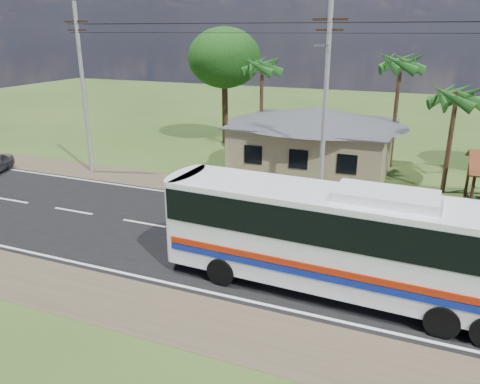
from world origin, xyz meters
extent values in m
plane|color=#2E4D1B|center=(0.00, 0.00, 0.00)|extent=(120.00, 120.00, 0.00)
cube|color=black|center=(0.00, 0.00, 0.01)|extent=(120.00, 10.00, 0.02)
cube|color=brown|center=(0.00, 6.50, 0.01)|extent=(120.00, 3.00, 0.01)
cube|color=brown|center=(0.00, -6.50, 0.01)|extent=(120.00, 3.00, 0.01)
cube|color=silver|center=(0.00, 4.70, 0.03)|extent=(120.00, 0.15, 0.01)
cube|color=silver|center=(0.00, -4.70, 0.03)|extent=(120.00, 0.15, 0.01)
cube|color=silver|center=(0.00, 0.00, 0.03)|extent=(120.00, 0.15, 0.01)
cube|color=tan|center=(1.00, 13.00, 1.60)|extent=(10.00, 8.00, 3.20)
cube|color=#4C4F54|center=(1.00, 13.00, 3.25)|extent=(10.60, 8.60, 0.10)
pyramid|color=#4C4F54|center=(1.00, 13.00, 4.40)|extent=(12.40, 10.00, 1.20)
cube|color=black|center=(-2.00, 8.98, 1.70)|extent=(1.20, 0.08, 1.20)
cube|color=black|center=(1.00, 8.98, 1.70)|extent=(1.20, 0.08, 1.20)
cube|color=black|center=(4.00, 8.98, 1.70)|extent=(1.20, 0.08, 1.20)
cylinder|color=#392115|center=(10.70, 6.70, 1.30)|extent=(0.16, 0.16, 2.60)
cylinder|color=#392115|center=(10.70, 10.30, 1.30)|extent=(0.16, 0.16, 2.60)
cylinder|color=#9E9E99|center=(-13.00, 6.50, 5.50)|extent=(0.26, 0.26, 11.00)
cube|color=#392115|center=(-13.00, 6.50, 9.80)|extent=(1.80, 0.12, 0.12)
cube|color=#392115|center=(-13.00, 6.50, 9.30)|extent=(1.40, 0.10, 0.10)
cylinder|color=#9E9E99|center=(3.00, 6.50, 5.50)|extent=(0.26, 0.26, 11.00)
cube|color=#392115|center=(3.00, 6.50, 9.80)|extent=(1.80, 0.12, 0.12)
cube|color=#392115|center=(3.00, 6.50, 9.30)|extent=(1.40, 0.10, 0.10)
cylinder|color=gray|center=(3.00, 5.50, 8.60)|extent=(0.08, 2.00, 0.08)
cube|color=gray|center=(3.00, 4.50, 8.60)|extent=(0.50, 0.18, 0.12)
cylinder|color=black|center=(-5.00, 6.50, 9.60)|extent=(16.00, 0.02, 0.02)
cylinder|color=#47301E|center=(9.50, 11.00, 3.00)|extent=(0.28, 0.28, 6.00)
cylinder|color=#47301E|center=(6.00, 15.50, 3.75)|extent=(0.28, 0.28, 7.50)
cylinder|color=#47301E|center=(-4.00, 16.00, 3.50)|extent=(0.28, 0.28, 7.00)
cylinder|color=#47301E|center=(-8.00, 18.00, 2.97)|extent=(0.50, 0.50, 5.95)
ellipsoid|color=#12370F|center=(-8.00, 18.00, 7.15)|extent=(6.00, 6.00, 4.92)
cube|color=white|center=(6.13, -2.83, 2.18)|extent=(13.49, 3.31, 3.35)
cube|color=black|center=(6.13, -2.83, 3.01)|extent=(13.55, 3.38, 1.23)
cube|color=black|center=(-0.56, -2.56, 2.62)|extent=(0.23, 2.57, 2.01)
cube|color=#AC240A|center=(6.07, -4.24, 1.56)|extent=(13.16, 0.56, 0.25)
cube|color=navy|center=(6.07, -4.24, 1.28)|extent=(13.16, 0.56, 0.25)
cube|color=white|center=(7.24, -2.87, 4.02)|extent=(3.42, 1.92, 0.33)
cylinder|color=black|center=(1.62, -3.93, 0.56)|extent=(1.13, 0.43, 1.12)
cylinder|color=black|center=(1.72, -1.37, 0.56)|extent=(1.13, 0.43, 1.12)
cylinder|color=black|center=(9.42, -4.24, 0.56)|extent=(1.13, 0.43, 1.12)
cylinder|color=black|center=(9.52, -1.67, 0.56)|extent=(1.13, 0.43, 1.12)
imported|color=black|center=(8.45, 5.47, 0.45)|extent=(1.80, 1.10, 0.89)
camera|label=1|loc=(8.30, -18.39, 9.28)|focal=35.00mm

